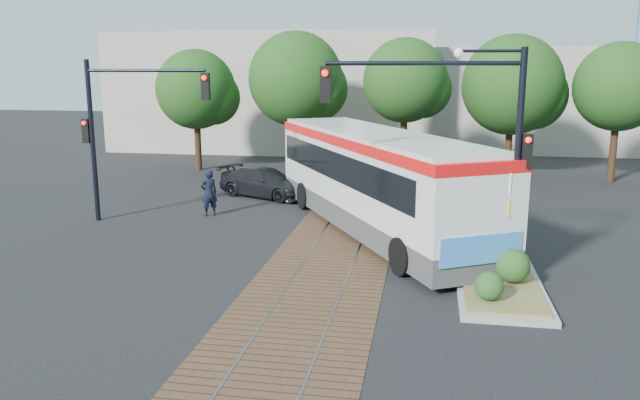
{
  "coord_description": "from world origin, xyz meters",
  "views": [
    {
      "loc": [
        2.85,
        -17.31,
        5.72
      ],
      "look_at": [
        -0.49,
        1.68,
        1.6
      ],
      "focal_mm": 35.0,
      "sensor_mm": 36.0,
      "label": 1
    }
  ],
  "objects": [
    {
      "name": "ground",
      "position": [
        0.0,
        0.0,
        0.0
      ],
      "size": [
        120.0,
        120.0,
        0.0
      ],
      "primitive_type": "plane",
      "color": "black",
      "rests_on": "ground"
    },
    {
      "name": "trackbed",
      "position": [
        0.0,
        4.0,
        0.01
      ],
      "size": [
        3.6,
        40.0,
        0.02
      ],
      "color": "#523825",
      "rests_on": "ground"
    },
    {
      "name": "tree_row",
      "position": [
        1.21,
        16.42,
        4.85
      ],
      "size": [
        26.4,
        5.6,
        7.67
      ],
      "color": "#382314",
      "rests_on": "ground"
    },
    {
      "name": "warehouses",
      "position": [
        -0.53,
        28.75,
        3.81
      ],
      "size": [
        40.0,
        13.0,
        8.0
      ],
      "color": "#ADA899",
      "rests_on": "ground"
    },
    {
      "name": "city_bus",
      "position": [
        1.02,
        4.28,
        1.97
      ],
      "size": [
        8.87,
        12.84,
        3.53
      ],
      "rotation": [
        0.0,
        0.0,
        0.51
      ],
      "color": "#414144",
      "rests_on": "ground"
    },
    {
      "name": "traffic_island",
      "position": [
        4.82,
        -0.9,
        0.33
      ],
      "size": [
        2.2,
        5.2,
        1.13
      ],
      "color": "gray",
      "rests_on": "ground"
    },
    {
      "name": "signal_pole_main",
      "position": [
        3.86,
        -0.81,
        4.16
      ],
      "size": [
        5.49,
        0.46,
        6.0
      ],
      "color": "black",
      "rests_on": "ground"
    },
    {
      "name": "signal_pole_left",
      "position": [
        -8.37,
        4.0,
        3.86
      ],
      "size": [
        4.99,
        0.34,
        6.0
      ],
      "color": "black",
      "rests_on": "ground"
    },
    {
      "name": "officer",
      "position": [
        -5.55,
        5.42,
        0.91
      ],
      "size": [
        0.79,
        0.75,
        1.82
      ],
      "primitive_type": "imported",
      "rotation": [
        0.0,
        0.0,
        3.79
      ],
      "color": "black",
      "rests_on": "ground"
    },
    {
      "name": "parked_car",
      "position": [
        -4.35,
        9.37,
        0.65
      ],
      "size": [
        4.83,
        3.47,
        1.3
      ],
      "primitive_type": "imported",
      "rotation": [
        0.0,
        0.0,
        1.16
      ],
      "color": "black",
      "rests_on": "ground"
    }
  ]
}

